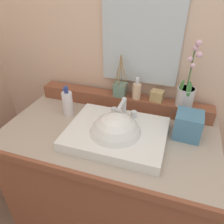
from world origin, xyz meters
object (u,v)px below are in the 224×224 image
sink_basin (116,136)px  lotion_bottle (68,103)px  soap_dispenser (137,90)px  trinket_box (157,96)px  reed_diffuser (120,89)px  tissue_box (188,125)px  potted_plant (186,92)px

sink_basin → lotion_bottle: bearing=158.3°
soap_dispenser → trinket_box: bearing=4.1°
sink_basin → lotion_bottle: size_ratio=2.72×
reed_diffuser → tissue_box: reed_diffuser is taller
trinket_box → potted_plant: bearing=8.0°
soap_dispenser → reed_diffuser: (-0.10, 0.00, -0.01)m
sink_basin → potted_plant: potted_plant is taller
reed_diffuser → sink_basin: bearing=-77.4°
sink_basin → trinket_box: 0.36m
sink_basin → reed_diffuser: reed_diffuser is taller
sink_basin → soap_dispenser: 0.32m
potted_plant → sink_basin: bearing=-134.6°
reed_diffuser → soap_dispenser: bearing=-2.7°
soap_dispenser → lotion_bottle: soap_dispenser is taller
soap_dispenser → trinket_box: (0.12, 0.01, -0.02)m
sink_basin → lotion_bottle: 0.37m
sink_basin → trinket_box: (0.15, 0.31, 0.10)m
soap_dispenser → sink_basin: bearing=-96.1°
trinket_box → lotion_bottle: (-0.49, -0.18, -0.04)m
soap_dispenser → lotion_bottle: size_ratio=0.72×
soap_dispenser → tissue_box: bearing=-28.0°
potted_plant → trinket_box: 0.16m
reed_diffuser → tissue_box: bearing=-22.3°
potted_plant → soap_dispenser: size_ratio=2.81×
tissue_box → sink_basin: bearing=-157.5°
sink_basin → trinket_box: sink_basin is taller
sink_basin → lotion_bottle: (-0.34, 0.13, 0.06)m
lotion_bottle → tissue_box: size_ratio=1.36×
sink_basin → tissue_box: bearing=22.5°
reed_diffuser → lotion_bottle: 0.32m
soap_dispenser → reed_diffuser: reed_diffuser is taller
lotion_bottle → tissue_box: lotion_bottle is taller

